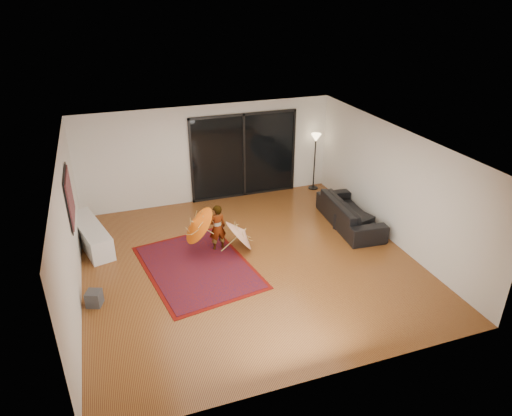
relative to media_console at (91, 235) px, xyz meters
name	(u,v)px	position (x,y,z in m)	size (l,w,h in m)	color
floor	(249,262)	(3.25, -1.90, -0.27)	(7.00, 7.00, 0.00)	#925C28
ceiling	(248,144)	(3.25, -1.90, 2.43)	(7.00, 7.00, 0.00)	white
wall_back	(209,154)	(3.25, 1.60, 1.08)	(7.00, 7.00, 0.00)	silver
wall_front	(326,308)	(3.25, -5.40, 1.08)	(7.00, 7.00, 0.00)	silver
wall_left	(69,234)	(-0.25, -1.90, 1.08)	(7.00, 7.00, 0.00)	silver
wall_right	(393,185)	(6.75, -1.90, 1.08)	(7.00, 7.00, 0.00)	silver
sliding_door	(244,156)	(4.25, 1.57, 0.93)	(3.06, 0.07, 2.40)	black
painting	(70,197)	(-0.21, -0.90, 1.38)	(0.04, 1.28, 1.08)	black
media_console	(91,235)	(0.00, 0.00, 0.00)	(0.49, 1.96, 0.54)	white
speaker	(94,298)	(0.00, -2.37, -0.12)	(0.27, 0.27, 0.30)	#424244
persian_rug	(198,267)	(2.13, -1.73, -0.26)	(2.54, 3.23, 0.02)	#620C08
sofa	(350,213)	(6.20, -1.08, 0.07)	(2.32, 0.91, 0.68)	black
ottoman	(354,223)	(6.16, -1.37, -0.07)	(0.71, 0.71, 0.41)	black
floor_lamp	(315,146)	(6.35, 1.35, 1.06)	(0.29, 0.29, 1.69)	black
child	(217,228)	(2.74, -1.14, 0.29)	(0.41, 0.27, 1.12)	#999999
parasol_orange	(193,226)	(2.19, -1.19, 0.46)	(0.72, 0.91, 0.91)	#DF5A0B
parasol_white	(245,229)	(3.34, -1.29, 0.23)	(0.68, 0.85, 0.94)	beige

